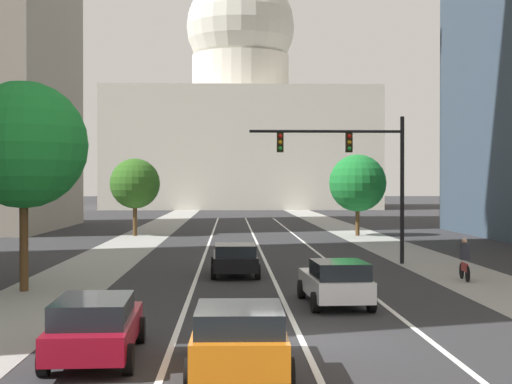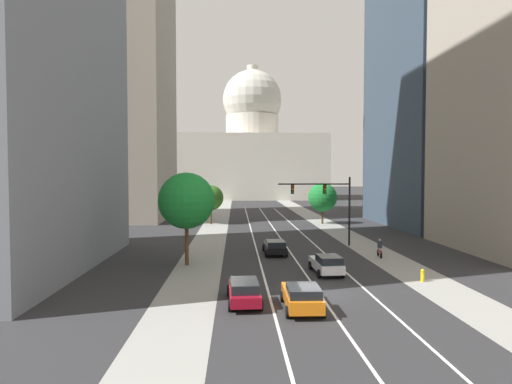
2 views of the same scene
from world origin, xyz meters
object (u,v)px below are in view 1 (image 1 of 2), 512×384
object	(u,v)px
car_black	(235,258)
street_tree_near_left	(24,145)
car_crimson	(96,325)
traffic_signal_mast	(356,161)
capitol_building	(241,123)
street_tree_mid_left	(135,184)
car_orange	(239,336)
car_white	(336,282)
street_tree_mid_right	(358,183)
cyclist	(465,260)

from	to	relation	value
car_black	street_tree_near_left	size ratio (longest dim) A/B	0.62
car_crimson	traffic_signal_mast	world-z (taller)	traffic_signal_mast
capitol_building	car_crimson	bearing A→B (deg)	-92.40
traffic_signal_mast	street_tree_mid_left	size ratio (longest dim) A/B	1.29
street_tree_near_left	car_orange	bearing A→B (deg)	-58.26
capitol_building	car_orange	bearing A→B (deg)	-90.79
capitol_building	car_white	world-z (taller)	capitol_building
car_white	street_tree_mid_right	xyz separation A→B (m)	(6.34, 33.67, 3.24)
car_crimson	car_white	distance (m)	9.75
capitol_building	car_white	size ratio (longest dim) A/B	9.79
car_black	cyclist	distance (m)	9.57
capitol_building	car_white	distance (m)	108.09
street_tree_mid_right	car_crimson	bearing A→B (deg)	-107.26
car_crimson	cyclist	bearing A→B (deg)	-44.77
car_white	street_tree_near_left	bearing A→B (deg)	68.45
street_tree_near_left	street_tree_mid_right	bearing A→B (deg)	59.98
capitol_building	cyclist	bearing A→B (deg)	-85.60
capitol_building	traffic_signal_mast	bearing A→B (deg)	-87.32
car_white	car_orange	bearing A→B (deg)	157.20
car_orange	street_tree_mid_right	bearing A→B (deg)	-12.08
car_crimson	car_black	xyz separation A→B (m)	(3.20, 15.67, -0.02)
car_orange	street_tree_mid_left	bearing A→B (deg)	10.47
traffic_signal_mast	car_white	bearing A→B (deg)	-102.16
car_black	traffic_signal_mast	size ratio (longest dim) A/B	0.62
car_orange	traffic_signal_mast	bearing A→B (deg)	-14.84
car_white	street_tree_mid_left	world-z (taller)	street_tree_mid_left
car_orange	street_tree_mid_right	world-z (taller)	street_tree_mid_right
car_orange	street_tree_mid_right	size ratio (longest dim) A/B	0.71
car_orange	street_tree_mid_right	xyz separation A→B (m)	(9.55, 42.43, 3.24)
street_tree_near_left	car_crimson	bearing A→B (deg)	-67.71
street_tree_near_left	car_black	bearing A→B (deg)	30.59
street_tree_mid_right	traffic_signal_mast	bearing A→B (deg)	-99.72
car_crimson	traffic_signal_mast	size ratio (longest dim) A/B	0.62
capitol_building	car_black	distance (m)	99.84
car_orange	car_black	bearing A→B (deg)	0.58
street_tree_mid_left	street_tree_mid_right	world-z (taller)	street_tree_mid_right
car_white	street_tree_mid_right	size ratio (longest dim) A/B	0.72
car_white	traffic_signal_mast	size ratio (longest dim) A/B	0.59
car_crimson	car_orange	size ratio (longest dim) A/B	1.07
car_white	cyclist	world-z (taller)	cyclist
car_black	car_white	world-z (taller)	car_white
traffic_signal_mast	street_tree_mid_left	distance (m)	24.99
car_black	street_tree_mid_right	size ratio (longest dim) A/B	0.77
car_orange	traffic_signal_mast	xyz separation A→B (m)	(6.01, 21.73, 4.28)
car_black	car_orange	size ratio (longest dim) A/B	1.08
capitol_building	car_crimson	world-z (taller)	capitol_building
car_crimson	street_tree_near_left	xyz separation A→B (m)	(-4.55, 11.09, 4.60)
traffic_signal_mast	street_tree_mid_left	world-z (taller)	traffic_signal_mast
street_tree_mid_left	traffic_signal_mast	bearing A→B (deg)	-57.42
car_orange	traffic_signal_mast	world-z (taller)	traffic_signal_mast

